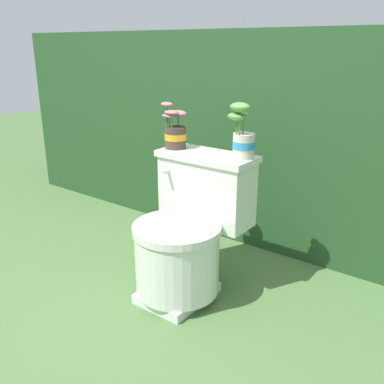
% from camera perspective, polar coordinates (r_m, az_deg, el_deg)
% --- Properties ---
extents(ground_plane, '(12.00, 12.00, 0.00)m').
position_cam_1_polar(ground_plane, '(2.21, -3.32, -13.17)').
color(ground_plane, '#4C703D').
extents(hedge_backdrop, '(3.96, 0.79, 1.26)m').
position_cam_1_polar(hedge_backdrop, '(2.86, 11.03, 7.71)').
color(hedge_backdrop, '#234723').
rests_on(hedge_backdrop, ground).
extents(toilet, '(0.49, 0.56, 0.68)m').
position_cam_1_polar(toilet, '(2.08, -0.58, -5.59)').
color(toilet, silver).
rests_on(toilet, ground).
extents(potted_plant_left, '(0.13, 0.13, 0.23)m').
position_cam_1_polar(potted_plant_left, '(2.17, -2.28, 8.06)').
color(potted_plant_left, '#47382D').
rests_on(potted_plant_left, toilet).
extents(potted_plant_midleft, '(0.12, 0.13, 0.26)m').
position_cam_1_polar(potted_plant_midleft, '(1.97, 6.78, 7.28)').
color(potted_plant_midleft, beige).
rests_on(potted_plant_midleft, toilet).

